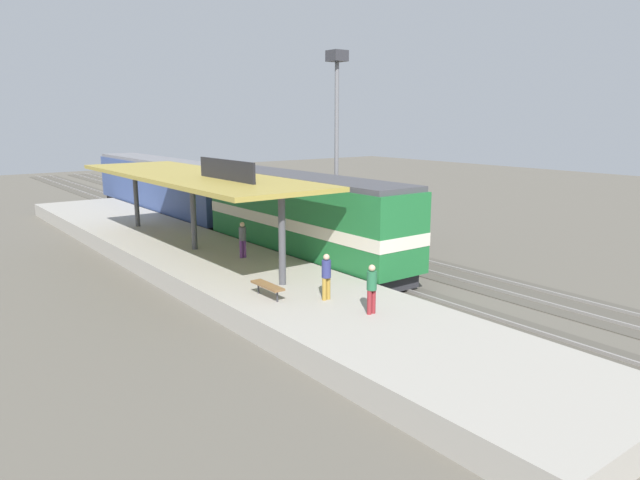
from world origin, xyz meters
TOP-DOWN VIEW (x-y plane):
  - ground_plane at (2.00, 0.00)m, footprint 120.00×120.00m
  - track_near at (0.00, 0.00)m, footprint 3.20×110.00m
  - track_far at (4.60, 0.00)m, footprint 3.20×110.00m
  - platform at (-4.60, 0.00)m, footprint 6.00×44.00m
  - station_canopy at (-4.60, -0.09)m, footprint 5.20×18.00m
  - platform_bench at (-6.00, -9.11)m, footprint 0.44×1.70m
  - locomotive at (0.00, -3.03)m, footprint 2.93×14.43m
  - passenger_carriage_single at (0.00, 14.97)m, footprint 2.90×20.00m
  - freight_car at (4.60, 1.39)m, footprint 2.80×12.00m
  - light_mast at (7.80, 4.02)m, footprint 1.10×1.10m
  - person_waiting at (-3.58, -3.08)m, footprint 0.34×0.34m
  - person_walking at (-4.17, -12.76)m, footprint 0.34×0.34m
  - person_boarding at (-4.43, -10.62)m, footprint 0.34×0.34m

SIDE VIEW (x-z plane):
  - ground_plane at x=2.00m, z-range 0.00..0.00m
  - track_near at x=0.00m, z-range -0.05..0.11m
  - track_far at x=4.60m, z-range -0.05..0.11m
  - platform at x=-4.60m, z-range 0.00..0.90m
  - platform_bench at x=-6.00m, z-range 1.09..1.59m
  - person_waiting at x=-3.58m, z-range 1.00..2.71m
  - person_walking at x=-4.17m, z-range 1.00..2.71m
  - person_boarding at x=-4.43m, z-range 1.00..2.71m
  - freight_car at x=4.60m, z-range 0.20..3.74m
  - passenger_carriage_single at x=0.00m, z-range 0.19..4.43m
  - locomotive at x=0.00m, z-range 0.19..4.63m
  - station_canopy at x=-4.60m, z-range 2.18..6.88m
  - light_mast at x=7.80m, z-range 2.55..14.25m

